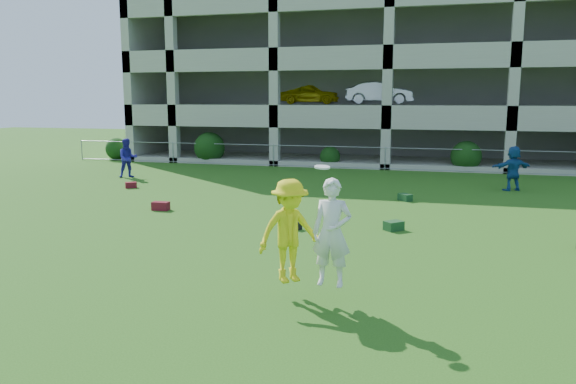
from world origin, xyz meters
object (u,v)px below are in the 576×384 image
(frisbee_contest, at_px, (301,231))
(parking_garage, at_px, (401,61))
(bystander_d, at_px, (513,168))
(bystander_a, at_px, (128,158))

(frisbee_contest, height_order, parking_garage, parking_garage)
(bystander_d, relative_size, frisbee_contest, 0.81)
(bystander_d, bearing_deg, frisbee_contest, 43.24)
(bystander_a, bearing_deg, frisbee_contest, -87.82)
(bystander_d, distance_m, frisbee_contest, 15.14)
(bystander_a, bearing_deg, bystander_d, -36.26)
(parking_garage, bearing_deg, bystander_d, -68.09)
(bystander_d, distance_m, parking_garage, 15.84)
(frisbee_contest, xyz_separation_m, parking_garage, (-0.42, 28.13, 4.73))
(frisbee_contest, distance_m, parking_garage, 28.53)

